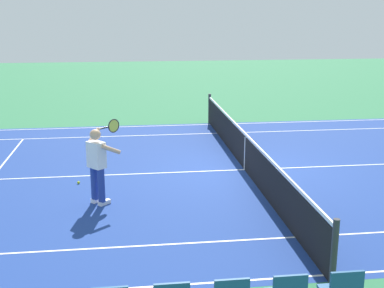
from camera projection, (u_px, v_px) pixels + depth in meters
ground_plane at (245, 170)px, 13.18m from camera, size 60.00×60.00×0.00m
court_slab at (245, 170)px, 13.18m from camera, size 24.20×11.40×0.00m
court_line_markings at (245, 170)px, 13.18m from camera, size 23.85×11.05×0.01m
tennis_net at (245, 152)px, 13.06m from camera, size 0.10×11.70×1.08m
tennis_player_near at (98, 162)px, 10.64m from camera, size 0.74×1.10×1.70m
tennis_ball at (79, 182)px, 12.10m from camera, size 0.07×0.07×0.07m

